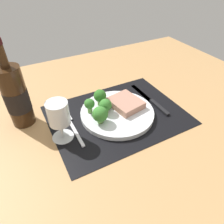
{
  "coord_description": "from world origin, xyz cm",
  "views": [
    {
      "loc": [
        -27.28,
        -47.4,
        45.57
      ],
      "look_at": [
        -1.87,
        0.33,
        1.9
      ],
      "focal_mm": 32.61,
      "sensor_mm": 36.0,
      "label": 1
    }
  ],
  "objects_px": {
    "knife": "(152,101)",
    "wine_bottle": "(16,97)",
    "plate": "(117,113)",
    "fork": "(72,126)",
    "steak": "(126,103)",
    "wine_glass": "(59,116)"
  },
  "relations": [
    {
      "from": "wine_glass",
      "to": "steak",
      "type": "bearing_deg",
      "value": 6.18
    },
    {
      "from": "steak",
      "to": "fork",
      "type": "bearing_deg",
      "value": 179.46
    },
    {
      "from": "plate",
      "to": "knife",
      "type": "distance_m",
      "value": 0.15
    },
    {
      "from": "fork",
      "to": "knife",
      "type": "distance_m",
      "value": 0.31
    },
    {
      "from": "plate",
      "to": "wine_bottle",
      "type": "relative_size",
      "value": 0.9
    },
    {
      "from": "knife",
      "to": "wine_glass",
      "type": "height_order",
      "value": "wine_glass"
    },
    {
      "from": "steak",
      "to": "fork",
      "type": "xyz_separation_m",
      "value": [
        -0.2,
        0.0,
        -0.03
      ]
    },
    {
      "from": "fork",
      "to": "wine_bottle",
      "type": "height_order",
      "value": "wine_bottle"
    },
    {
      "from": "plate",
      "to": "fork",
      "type": "xyz_separation_m",
      "value": [
        -0.16,
        0.01,
        -0.01
      ]
    },
    {
      "from": "fork",
      "to": "wine_bottle",
      "type": "relative_size",
      "value": 0.69
    },
    {
      "from": "plate",
      "to": "knife",
      "type": "bearing_deg",
      "value": 1.98
    },
    {
      "from": "plate",
      "to": "wine_bottle",
      "type": "distance_m",
      "value": 0.33
    },
    {
      "from": "plate",
      "to": "knife",
      "type": "height_order",
      "value": "plate"
    },
    {
      "from": "wine_bottle",
      "to": "wine_glass",
      "type": "distance_m",
      "value": 0.16
    },
    {
      "from": "wine_glass",
      "to": "plate",
      "type": "bearing_deg",
      "value": 3.9
    },
    {
      "from": "wine_glass",
      "to": "wine_bottle",
      "type": "bearing_deg",
      "value": 125.21
    },
    {
      "from": "steak",
      "to": "plate",
      "type": "bearing_deg",
      "value": -162.98
    },
    {
      "from": "wine_bottle",
      "to": "steak",
      "type": "bearing_deg",
      "value": -17.52
    },
    {
      "from": "plate",
      "to": "fork",
      "type": "relative_size",
      "value": 1.32
    },
    {
      "from": "plate",
      "to": "steak",
      "type": "bearing_deg",
      "value": 17.02
    },
    {
      "from": "knife",
      "to": "wine_bottle",
      "type": "height_order",
      "value": "wine_bottle"
    },
    {
      "from": "steak",
      "to": "fork",
      "type": "distance_m",
      "value": 0.2
    }
  ]
}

